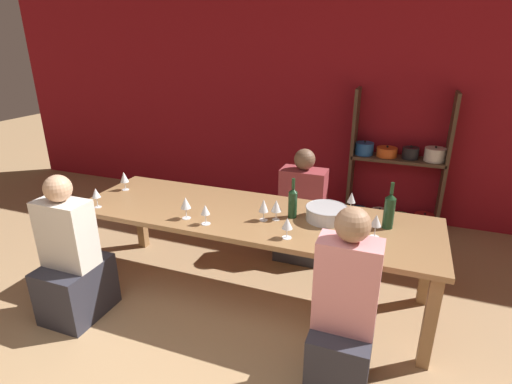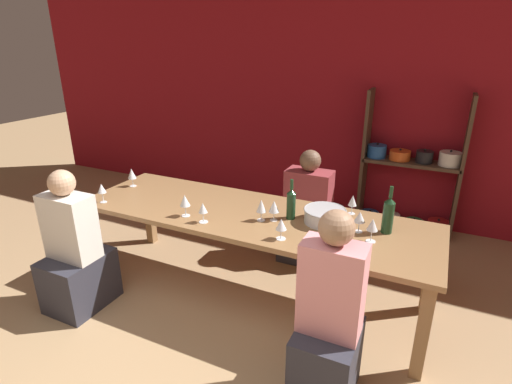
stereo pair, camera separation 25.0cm
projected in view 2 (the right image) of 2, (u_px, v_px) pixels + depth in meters
The scene contains 20 objects.
wall_back_red at pixel (325, 102), 4.74m from camera, with size 8.80×0.06×2.70m.
shelf_unit at pixel (409, 181), 4.42m from camera, with size 1.03×0.30×1.56m.
dining_table at pixel (251, 222), 3.24m from camera, with size 2.91×0.90×0.75m.
mixing_bowl at pixel (325, 215), 3.04m from camera, with size 0.32×0.32×0.11m.
wine_bottle_green at pixel (388, 215), 2.85m from camera, with size 0.08×0.08×0.36m.
wine_bottle_dark at pixel (291, 203), 3.08m from camera, with size 0.07×0.07×0.32m.
wine_glass_red_a at pixel (353, 201), 3.16m from camera, with size 0.07×0.07×0.16m.
wine_glass_white_a at pixel (203, 209), 3.02m from camera, with size 0.07×0.07×0.16m.
wine_glass_red_b at pixel (274, 207), 3.05m from camera, with size 0.08×0.08×0.16m.
wine_glass_white_b at pixel (372, 225), 2.72m from camera, with size 0.08×0.08×0.17m.
wine_glass_red_c at pixel (102, 189), 3.38m from camera, with size 0.07×0.07×0.17m.
wine_glass_red_d at pixel (281, 225), 2.76m from camera, with size 0.08×0.08×0.15m.
wine_glass_empty_a at pixel (132, 174), 3.76m from camera, with size 0.08×0.08×0.18m.
wine_glass_white_c at pixel (360, 217), 2.86m from camera, with size 0.08×0.08×0.16m.
wine_glass_white_d at pixel (261, 206), 3.04m from camera, with size 0.08×0.08×0.17m.
wine_glass_white_e at pixel (185, 201), 3.12m from camera, with size 0.08×0.08×0.18m.
cell_phone at pixel (327, 240), 2.78m from camera, with size 0.11×0.16×0.01m.
person_near_a at pixel (76, 259), 3.17m from camera, with size 0.40×0.50×1.17m.
person_far_a at pixel (307, 219), 3.95m from camera, with size 0.44×0.54×1.10m.
person_near_b at pixel (328, 332), 2.33m from camera, with size 0.35×0.44×1.24m.
Camera 2 is at (1.32, -0.87, 2.06)m, focal length 28.00 mm.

